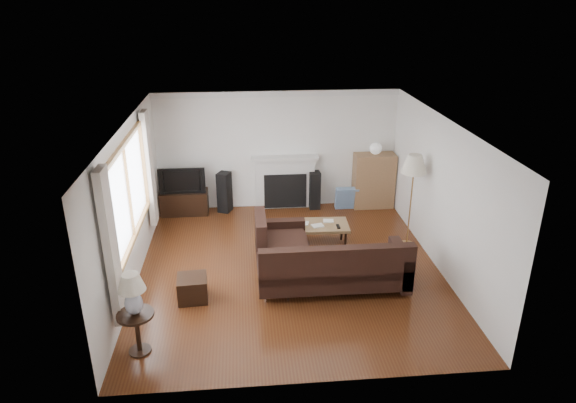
{
  "coord_description": "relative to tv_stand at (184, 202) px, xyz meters",
  "views": [
    {
      "loc": [
        -0.72,
        -7.56,
        4.38
      ],
      "look_at": [
        0.0,
        0.3,
        1.1
      ],
      "focal_mm": 32.0,
      "sensor_mm": 36.0,
      "label": 1
    }
  ],
  "objects": [
    {
      "name": "tv_stand",
      "position": [
        0.0,
        0.0,
        0.0
      ],
      "size": [
        0.98,
        0.44,
        0.49
      ],
      "primitive_type": "cube",
      "color": "black",
      "rests_on": "ground"
    },
    {
      "name": "room",
      "position": [
        1.98,
        -2.5,
        1.0
      ],
      "size": [
        5.1,
        5.6,
        2.54
      ],
      "color": "#4F2611",
      "rests_on": "ground"
    },
    {
      "name": "speaker_left",
      "position": [
        0.84,
        0.04,
        0.18
      ],
      "size": [
        0.33,
        0.36,
        0.86
      ],
      "primitive_type": "cube",
      "rotation": [
        0.0,
        0.0,
        -0.41
      ],
      "color": "black",
      "rests_on": "ground"
    },
    {
      "name": "table_lamp",
      "position": [
        -0.17,
        -4.47,
        0.63
      ],
      "size": [
        0.35,
        0.35,
        0.57
      ],
      "primitive_type": "cube",
      "color": "silver",
      "rests_on": "side_table"
    },
    {
      "name": "footstool",
      "position": [
        0.42,
        -3.29,
        -0.06
      ],
      "size": [
        0.47,
        0.47,
        0.37
      ],
      "primitive_type": "cube",
      "rotation": [
        0.0,
        0.0,
        0.07
      ],
      "color": "black",
      "rests_on": "ground"
    },
    {
      "name": "curtain_near",
      "position": [
        -0.42,
        -4.22,
        1.15
      ],
      "size": [
        0.1,
        0.35,
        2.1
      ],
      "primitive_type": "cube",
      "color": "beige",
      "rests_on": "room"
    },
    {
      "name": "sectional_sofa",
      "position": [
        2.59,
        -3.14,
        0.16
      ],
      "size": [
        2.54,
        1.85,
        0.82
      ],
      "primitive_type": "cube",
      "color": "black",
      "rests_on": "ground"
    },
    {
      "name": "speaker_right",
      "position": [
        2.75,
        0.05,
        0.16
      ],
      "size": [
        0.24,
        0.28,
        0.81
      ],
      "primitive_type": "cube",
      "rotation": [
        0.0,
        0.0,
        0.05
      ],
      "color": "black",
      "rests_on": "ground"
    },
    {
      "name": "globe_lamp",
      "position": [
        4.02,
        0.02,
        1.05
      ],
      "size": [
        0.25,
        0.25,
        0.25
      ],
      "primitive_type": "sphere",
      "color": "white",
      "rests_on": "bookshelf"
    },
    {
      "name": "bookshelf",
      "position": [
        4.02,
        0.02,
        0.34
      ],
      "size": [
        0.86,
        0.41,
        1.18
      ],
      "primitive_type": "cube",
      "color": "olive",
      "rests_on": "ground"
    },
    {
      "name": "fireplace",
      "position": [
        2.13,
        0.14,
        0.33
      ],
      "size": [
        1.4,
        0.26,
        1.15
      ],
      "primitive_type": "cube",
      "color": "white",
      "rests_on": "room"
    },
    {
      "name": "curtain_far",
      "position": [
        -0.42,
        -1.18,
        1.15
      ],
      "size": [
        0.1,
        0.35,
        2.1
      ],
      "primitive_type": "cube",
      "color": "beige",
      "rests_on": "room"
    },
    {
      "name": "coffee_table",
      "position": [
        2.54,
        -1.74,
        -0.02
      ],
      "size": [
        1.17,
        0.67,
        0.45
      ],
      "primitive_type": "cube",
      "rotation": [
        0.0,
        0.0,
        -0.05
      ],
      "color": "olive",
      "rests_on": "ground"
    },
    {
      "name": "television",
      "position": [
        0.0,
        0.0,
        0.52
      ],
      "size": [
        0.94,
        0.12,
        0.54
      ],
      "primitive_type": "imported",
      "color": "black",
      "rests_on": "tv_stand"
    },
    {
      "name": "floor_lamp",
      "position": [
        4.2,
        -1.89,
        0.63
      ],
      "size": [
        0.5,
        0.5,
        1.75
      ],
      "primitive_type": "cube",
      "rotation": [
        0.0,
        0.0,
        0.1
      ],
      "color": "#A7763A",
      "rests_on": "ground"
    },
    {
      "name": "window",
      "position": [
        -0.47,
        -2.7,
        1.3
      ],
      "size": [
        0.12,
        2.74,
        1.54
      ],
      "primitive_type": "cube",
      "color": "brown",
      "rests_on": "room"
    },
    {
      "name": "side_table",
      "position": [
        -0.17,
        -4.47,
        0.05
      ],
      "size": [
        0.47,
        0.47,
        0.59
      ],
      "primitive_type": "cube",
      "color": "black",
      "rests_on": "ground"
    }
  ]
}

